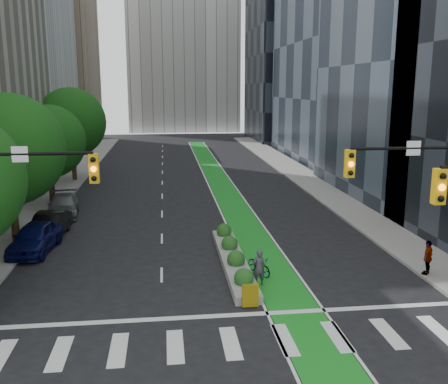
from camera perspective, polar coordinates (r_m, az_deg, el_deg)
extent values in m
plane|color=black|center=(19.72, 0.37, -15.48)|extent=(160.00, 160.00, 0.00)
cube|color=gray|center=(44.35, -19.18, -0.40)|extent=(3.60, 90.00, 0.15)
cube|color=gray|center=(45.51, 11.23, 0.35)|extent=(3.60, 90.00, 0.15)
cube|color=#198A22|center=(48.50, -0.56, 1.21)|extent=(2.20, 70.00, 0.01)
cube|color=tan|center=(85.32, -19.47, 13.99)|extent=(14.00, 16.00, 26.00)
cube|color=black|center=(88.33, 8.01, 15.10)|extent=(14.00, 18.00, 28.00)
cylinder|color=black|center=(31.34, -22.97, -1.07)|extent=(0.44, 0.44, 5.04)
sphere|color=#11400D|center=(30.84, -23.43, 4.47)|extent=(6.40, 6.40, 6.40)
cylinder|color=black|center=(40.90, -19.16, 1.69)|extent=(0.44, 0.44, 4.48)
sphere|color=#11400D|center=(40.53, -19.43, 5.48)|extent=(5.60, 5.60, 5.60)
cylinder|color=black|center=(50.55, -16.84, 4.09)|extent=(0.44, 0.44, 5.15)
sphere|color=#11400D|center=(50.24, -17.06, 7.63)|extent=(6.60, 6.60, 6.60)
cylinder|color=black|center=(18.75, -23.09, 3.99)|extent=(5.50, 0.12, 0.12)
cube|color=gold|center=(18.25, -14.63, 2.62)|extent=(0.34, 0.28, 1.05)
sphere|color=orange|center=(18.09, -14.70, 2.54)|extent=(0.20, 0.20, 0.20)
cube|color=white|center=(18.64, -22.30, 4.02)|extent=(0.55, 0.04, 0.55)
cylinder|color=black|center=(20.42, 21.50, 4.70)|extent=(5.50, 0.12, 0.12)
cube|color=gold|center=(19.35, 14.17, 3.17)|extent=(0.34, 0.28, 1.05)
sphere|color=orange|center=(19.20, 14.33, 3.09)|extent=(0.20, 0.20, 0.20)
cube|color=white|center=(20.27, 20.85, 4.70)|extent=(0.55, 0.04, 0.55)
cube|color=gold|center=(15.78, 23.37, 0.59)|extent=(0.34, 0.28, 1.05)
sphere|color=orange|center=(15.64, 23.66, 0.47)|extent=(0.20, 0.20, 0.20)
cube|color=gray|center=(26.15, 1.06, -7.89)|extent=(1.20, 10.00, 0.40)
cube|color=yellow|center=(21.25, 3.03, -11.74)|extent=(0.70, 0.12, 1.00)
sphere|color=#194C19|center=(22.76, 2.29, -9.80)|extent=(0.90, 0.90, 0.90)
sphere|color=#194C19|center=(25.07, 1.38, -7.69)|extent=(0.90, 0.90, 0.90)
sphere|color=#194C19|center=(27.41, 0.63, -5.94)|extent=(0.90, 0.90, 0.90)
sphere|color=#194C19|center=(29.78, 0.01, -4.47)|extent=(0.90, 0.90, 0.90)
imported|color=gray|center=(24.89, 4.03, -8.32)|extent=(1.31, 1.87, 0.93)
imported|color=#3D3843|center=(23.44, 3.98, -8.61)|extent=(0.68, 0.50, 1.72)
imported|color=#0C1049|center=(29.87, -20.76, -4.86)|extent=(2.47, 5.08, 1.67)
imported|color=black|center=(32.30, -19.37, -3.63)|extent=(2.04, 4.79, 1.54)
imported|color=#525557|center=(37.44, -17.90, -1.49)|extent=(2.63, 5.27, 1.47)
imported|color=gray|center=(26.18, 22.27, -6.94)|extent=(1.01, 0.99, 1.71)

